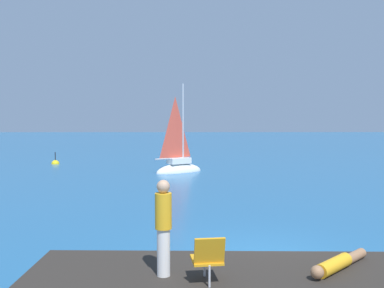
{
  "coord_description": "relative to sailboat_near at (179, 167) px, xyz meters",
  "views": [
    {
      "loc": [
        -1.76,
        -10.48,
        3.47
      ],
      "look_at": [
        -1.63,
        12.19,
        1.97
      ],
      "focal_mm": 40.3,
      "sensor_mm": 36.0,
      "label": 1
    }
  ],
  "objects": [
    {
      "name": "marker_buoy",
      "position": [
        -8.97,
        4.55,
        -0.32
      ],
      "size": [
        0.56,
        0.56,
        1.13
      ],
      "color": "yellow",
      "rests_on": "ground"
    },
    {
      "name": "sailboat_near",
      "position": [
        0.0,
        0.0,
        0.0
      ],
      "size": [
        3.2,
        2.59,
        5.95
      ],
      "rotation": [
        0.0,
        0.0,
        0.57
      ],
      "color": "white",
      "rests_on": "ground"
    },
    {
      "name": "person_sunbather",
      "position": [
        3.23,
        -18.94,
        0.58
      ],
      "size": [
        1.36,
        1.32,
        0.25
      ],
      "rotation": [
        0.0,
        0.0,
        0.77
      ],
      "color": "gold",
      "rests_on": "shore_ledge"
    },
    {
      "name": "ground_plane",
      "position": [
        2.43,
        -15.76,
        -0.32
      ],
      "size": [
        160.0,
        160.0,
        0.0
      ],
      "primitive_type": "plane",
      "color": "#236093"
    },
    {
      "name": "beach_chair",
      "position": [
        0.96,
        -19.53,
        0.91
      ],
      "size": [
        0.55,
        0.65,
        0.8
      ],
      "rotation": [
        0.0,
        0.0,
        1.7
      ],
      "color": "orange",
      "rests_on": "shore_ledge"
    },
    {
      "name": "boulder_seaward",
      "position": [
        4.05,
        -17.73,
        -0.32
      ],
      "size": [
        1.15,
        1.02,
        0.76
      ],
      "primitive_type": "cube",
      "rotation": [
        0.17,
        0.04,
        0.08
      ],
      "color": "#2D2C1F",
      "rests_on": "ground"
    },
    {
      "name": "boulder_inland",
      "position": [
        -0.65,
        -17.51,
        -0.32
      ],
      "size": [
        1.26,
        1.13,
        0.63
      ],
      "primitive_type": "cube",
      "rotation": [
        -0.01,
        -0.07,
        2.79
      ],
      "color": "#2A2426",
      "rests_on": "ground"
    },
    {
      "name": "person_standing",
      "position": [
        0.23,
        -19.18,
        1.33
      ],
      "size": [
        0.28,
        0.28,
        1.62
      ],
      "rotation": [
        0.0,
        0.0,
        2.71
      ],
      "color": "white",
      "rests_on": "shore_ledge"
    }
  ]
}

